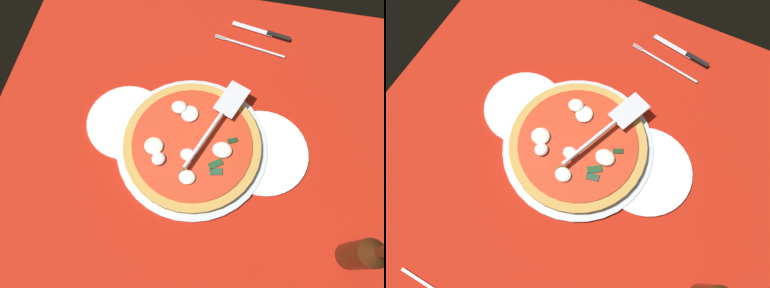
{
  "view_description": "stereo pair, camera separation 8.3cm",
  "coord_description": "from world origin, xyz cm",
  "views": [
    {
      "loc": [
        4.12,
        -25.38,
        80.07
      ],
      "look_at": [
        -1.61,
        4.26,
        2.31
      ],
      "focal_mm": 31.71,
      "sensor_mm": 36.0,
      "label": 1
    },
    {
      "loc": [
        12.0,
        -22.69,
        80.07
      ],
      "look_at": [
        -1.61,
        4.26,
        2.31
      ],
      "focal_mm": 31.71,
      "sensor_mm": 36.0,
      "label": 2
    }
  ],
  "objects": [
    {
      "name": "ground_plane",
      "position": [
        0.0,
        0.0,
        -0.4
      ],
      "size": [
        109.31,
        109.31,
        0.8
      ],
      "primitive_type": "cube",
      "color": "#B61E0F"
    },
    {
      "name": "place_setting_far",
      "position": [
        10.82,
        39.92,
        0.45
      ],
      "size": [
        22.89,
        16.75,
        1.4
      ],
      "rotation": [
        0.0,
        0.0,
        2.97
      ],
      "color": "white",
      "rests_on": "ground_plane"
    },
    {
      "name": "pizza_server",
      "position": [
        3.56,
        10.87,
        4.77
      ],
      "size": [
        13.11,
        25.64,
        1.0
      ],
      "rotation": [
        0.0,
        0.0,
        1.18
      ],
      "color": "silver",
      "rests_on": "pizza"
    },
    {
      "name": "dinner_plate_right",
      "position": [
        15.98,
        6.11,
        0.6
      ],
      "size": [
        22.55,
        22.55,
        1.0
      ],
      "primitive_type": "cylinder",
      "color": "white",
      "rests_on": "ground_plane"
    },
    {
      "name": "checker_pattern",
      "position": [
        0.0,
        0.0,
        0.05
      ],
      "size": [
        109.31,
        109.31,
        0.1
      ],
      "color": "silver",
      "rests_on": "ground_plane"
    },
    {
      "name": "beer_bottle",
      "position": [
        37.61,
        -14.87,
        8.3
      ],
      "size": [
        5.85,
        5.85,
        22.86
      ],
      "color": "#3E1C0B",
      "rests_on": "ground_plane"
    },
    {
      "name": "dinner_plate_left",
      "position": [
        -19.29,
        7.73,
        0.6
      ],
      "size": [
        20.76,
        20.76,
        1.0
      ],
      "primitive_type": "cylinder",
      "color": "silver",
      "rests_on": "ground_plane"
    },
    {
      "name": "pizza_pan",
      "position": [
        -1.61,
        4.26,
        0.71
      ],
      "size": [
        37.65,
        37.65,
        1.21
      ],
      "primitive_type": "cylinder",
      "color": "silver",
      "rests_on": "ground_plane"
    },
    {
      "name": "pizza",
      "position": [
        -1.72,
        4.25,
        2.24
      ],
      "size": [
        34.06,
        34.06,
        3.13
      ],
      "color": "gold",
      "rests_on": "pizza_pan"
    }
  ]
}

